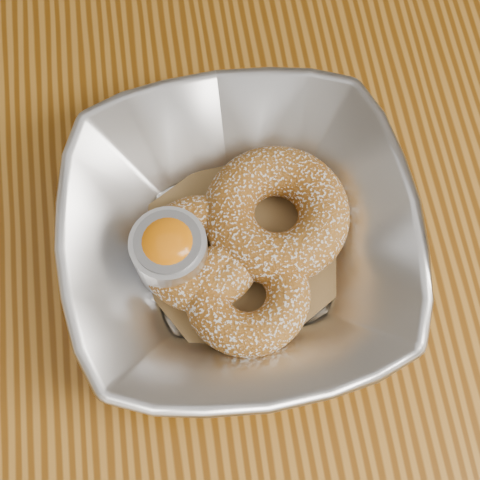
{
  "coord_description": "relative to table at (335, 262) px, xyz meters",
  "views": [
    {
      "loc": [
        -0.11,
        -0.18,
        1.23
      ],
      "look_at": [
        -0.09,
        -0.01,
        0.78
      ],
      "focal_mm": 50.0,
      "sensor_mm": 36.0,
      "label": 1
    }
  ],
  "objects": [
    {
      "name": "ground_plane",
      "position": [
        0.0,
        0.0,
        -0.65
      ],
      "size": [
        4.0,
        4.0,
        0.0
      ],
      "primitive_type": "plane",
      "color": "#565659",
      "rests_on": "ground"
    },
    {
      "name": "table",
      "position": [
        0.0,
        0.0,
        0.0
      ],
      "size": [
        1.2,
        0.8,
        0.75
      ],
      "color": "brown",
      "rests_on": "ground_plane"
    },
    {
      "name": "serving_bowl",
      "position": [
        -0.09,
        -0.01,
        0.13
      ],
      "size": [
        0.25,
        0.25,
        0.06
      ],
      "primitive_type": "imported",
      "color": "silver",
      "rests_on": "table"
    },
    {
      "name": "parchment",
      "position": [
        -0.09,
        -0.01,
        0.11
      ],
      "size": [
        0.2,
        0.2,
        0.0
      ],
      "primitive_type": "cube",
      "rotation": [
        0.0,
        0.0,
        0.55
      ],
      "color": "olive",
      "rests_on": "table"
    },
    {
      "name": "donut_back",
      "position": [
        -0.06,
        0.0,
        0.13
      ],
      "size": [
        0.12,
        0.12,
        0.04
      ],
      "primitive_type": "torus",
      "rotation": [
        0.0,
        0.0,
        0.14
      ],
      "color": "brown",
      "rests_on": "parchment"
    },
    {
      "name": "donut_front",
      "position": [
        -0.09,
        -0.05,
        0.12
      ],
      "size": [
        0.11,
        0.11,
        0.03
      ],
      "primitive_type": "torus",
      "rotation": [
        0.0,
        0.0,
        0.23
      ],
      "color": "brown",
      "rests_on": "parchment"
    },
    {
      "name": "donut_extra",
      "position": [
        -0.12,
        -0.02,
        0.12
      ],
      "size": [
        0.1,
        0.1,
        0.03
      ],
      "primitive_type": "torus",
      "rotation": [
        0.0,
        0.0,
        0.19
      ],
      "color": "brown",
      "rests_on": "parchment"
    },
    {
      "name": "ramekin",
      "position": [
        -0.14,
        -0.02,
        0.14
      ],
      "size": [
        0.05,
        0.05,
        0.06
      ],
      "color": "silver",
      "rests_on": "table"
    }
  ]
}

